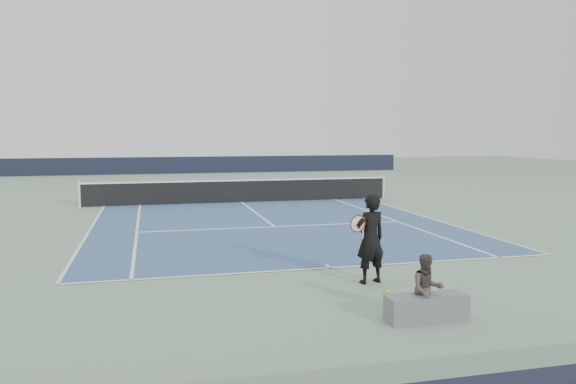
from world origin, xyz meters
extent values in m
plane|color=gray|center=(0.00, 0.00, 0.00)|extent=(80.00, 80.00, 0.00)
cube|color=#375782|center=(0.00, 0.00, 0.01)|extent=(10.97, 23.77, 0.01)
cylinder|color=silver|center=(-6.40, 0.00, 0.54)|extent=(0.10, 0.10, 1.07)
cylinder|color=silver|center=(6.40, 0.00, 0.54)|extent=(0.10, 0.10, 1.07)
cube|color=black|center=(0.00, 0.00, 0.46)|extent=(12.80, 0.03, 0.90)
cube|color=white|center=(0.00, 0.00, 0.93)|extent=(12.80, 0.04, 0.06)
cube|color=black|center=(0.00, 17.88, 0.60)|extent=(30.00, 0.25, 1.20)
imported|color=black|center=(0.38, -13.17, 0.87)|extent=(0.75, 0.62, 1.74)
torus|color=maroon|center=(0.10, -13.22, 1.18)|extent=(0.34, 0.18, 0.36)
cylinder|color=white|center=(0.10, -13.22, 1.18)|extent=(0.29, 0.14, 0.32)
cylinder|color=white|center=(0.22, -13.19, 0.92)|extent=(0.08, 0.13, 0.27)
sphere|color=#CAE82F|center=(0.42, -13.92, 0.03)|extent=(0.07, 0.07, 0.07)
cube|color=slate|center=(0.38, -15.45, 0.20)|extent=(1.31, 0.55, 0.41)
imported|color=#433B36|center=(0.38, -15.45, 0.50)|extent=(0.57, 0.48, 1.09)
camera|label=1|loc=(-3.71, -23.10, 2.89)|focal=35.00mm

